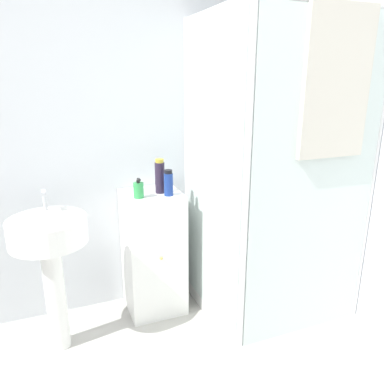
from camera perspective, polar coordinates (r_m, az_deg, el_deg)
name	(u,v)px	position (r m, az deg, el deg)	size (l,w,h in m)	color
wall_back	(76,139)	(2.62, -17.32, 7.70)	(6.40, 0.06, 2.50)	silver
shower_enclosure	(267,240)	(2.64, 11.39, -7.20)	(0.92, 0.95, 2.02)	white
vanity_cabinet	(153,252)	(2.72, -5.91, -9.12)	(0.39, 0.39, 0.89)	white
sink	(50,248)	(2.38, -20.83, -8.04)	(0.45, 0.45, 1.00)	white
soap_dispenser	(139,190)	(2.44, -8.15, 0.32)	(0.07, 0.07, 0.13)	green
shampoo_bottle_tall_black	(160,176)	(2.52, -4.93, 2.38)	(0.07, 0.07, 0.23)	#281E33
shampoo_bottle_blue	(169,183)	(2.46, -3.60, 1.35)	(0.06, 0.06, 0.17)	navy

